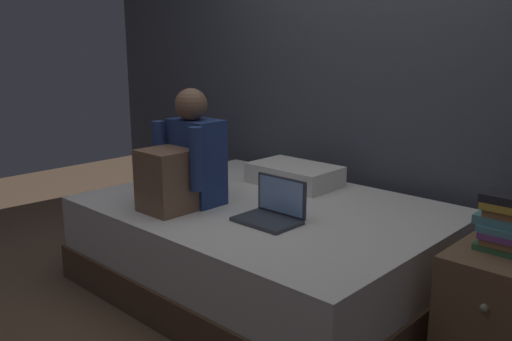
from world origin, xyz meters
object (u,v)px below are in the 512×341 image
Objects in this scene: nightstand at (501,316)px; laptop at (273,210)px; bed at (266,247)px; book_stack at (508,223)px; person_sitting at (184,162)px; pillow at (294,175)px.

laptop is at bearing -167.06° from nightstand.
nightstand reaches higher than bed.
book_stack reaches higher than laptop.
person_sitting is 1.17× the size of pillow.
person_sitting reaches higher than nightstand.
book_stack is at bearing 4.02° from bed.
bed is at bearing 138.96° from laptop.
laptop reaches higher than bed.
bed is at bearing -177.47° from nightstand.
pillow is at bearing 109.54° from bed.
book_stack is at bearing -14.08° from pillow.
book_stack reaches higher than nightstand.
laptop is at bearing -165.13° from book_stack.
pillow reaches higher than nightstand.
nightstand is 2.14× the size of book_stack.
person_sitting is at bearing -133.14° from bed.
pillow is (-0.38, 0.64, 0.01)m from laptop.
pillow is 1.48m from book_stack.
nightstand is at bearing 12.94° from laptop.
person_sitting is 2.56× the size of book_stack.
book_stack reaches higher than bed.
nightstand is 0.84× the size of person_sitting.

